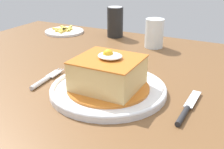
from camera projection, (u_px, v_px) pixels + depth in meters
The scene contains 8 objects.
dining_table at pixel (99, 110), 0.80m from camera, with size 1.31×1.01×0.77m.
main_plate at pixel (108, 89), 0.68m from camera, with size 0.29×0.29×0.02m.
sandwich_meal at pixel (108, 74), 0.66m from camera, with size 0.20×0.20×0.10m.
fork at pixel (45, 80), 0.73m from camera, with size 0.03×0.14×0.01m.
knife at pixel (186, 111), 0.59m from camera, with size 0.02×0.17×0.01m.
soda_can at pixel (115, 22), 1.13m from camera, with size 0.07×0.07×0.12m.
drinking_glass at pixel (154, 35), 1.00m from camera, with size 0.07×0.07×0.10m.
side_plate_fries at pixel (64, 31), 1.22m from camera, with size 0.17×0.17×0.02m.
Camera 1 is at (0.35, -0.60, 1.08)m, focal length 44.00 mm.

